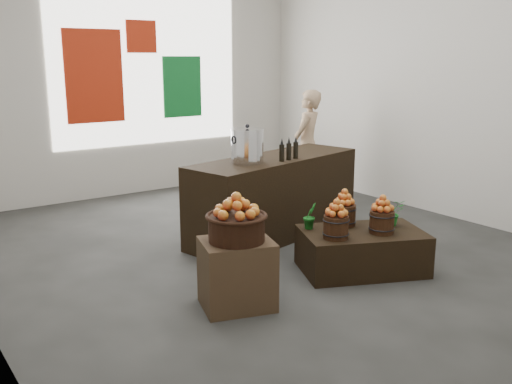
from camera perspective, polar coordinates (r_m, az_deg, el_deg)
ground at (r=6.70m, az=0.32°, el=-5.68°), size 7.00×7.00×0.00m
back_wall at (r=9.40m, az=-12.48°, el=11.91°), size 6.00×0.04×4.00m
back_opening at (r=9.51m, az=-10.74°, el=12.00°), size 3.20×0.02×2.40m
deco_red_left at (r=9.16m, az=-15.89°, el=11.07°), size 0.90×0.04×1.40m
deco_green_right at (r=9.78m, az=-7.39°, el=10.39°), size 0.70×0.04×1.00m
deco_red_upper at (r=9.46m, az=-11.41°, el=15.00°), size 0.50×0.04×0.50m
crate at (r=5.11m, az=-1.92°, el=-8.19°), size 0.74×0.67×0.62m
wicker_basket at (r=4.97m, az=-1.95°, el=-3.67°), size 0.49×0.49×0.22m
apples_in_basket at (r=4.92m, az=-1.97°, el=-1.26°), size 0.39×0.39×0.21m
display_table at (r=6.08m, az=10.53°, el=-5.80°), size 1.45×1.21×0.43m
apple_bucket_front_left at (r=5.70m, az=7.99°, el=-3.49°), size 0.25×0.25×0.23m
apples_in_bucket_front_left at (r=5.65m, az=8.06°, el=-1.56°), size 0.19×0.19×0.17m
apple_bucket_front_right at (r=5.95m, az=12.46°, el=-2.95°), size 0.25×0.25×0.23m
apples_in_bucket_front_right at (r=5.90m, az=12.56°, el=-1.09°), size 0.19×0.19×0.17m
apple_bucket_rear at (r=6.14m, az=8.78°, el=-2.29°), size 0.25×0.25×0.23m
apples_in_bucket_rear at (r=6.09m, az=8.85°, el=-0.49°), size 0.19×0.19×0.17m
herb_garnish_right at (r=6.23m, az=13.40°, el=-1.99°), size 0.32×0.30×0.29m
herb_garnish_left at (r=5.98m, az=5.42°, el=-2.38°), size 0.18×0.16×0.28m
counter at (r=7.08m, az=1.86°, el=-0.46°), size 2.54×1.30×0.99m
stock_pot_left at (r=6.58m, az=-0.87°, el=4.56°), size 0.38×0.38×0.38m
oil_cruets at (r=6.80m, az=3.48°, el=4.41°), size 0.27×0.12×0.28m
shopper at (r=9.00m, az=5.15°, el=4.76°), size 0.74×0.65×1.70m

